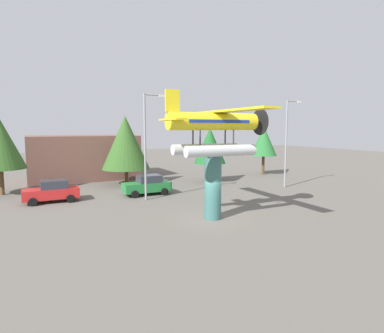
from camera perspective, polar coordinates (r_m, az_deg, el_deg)
ground_plane at (r=21.66m, az=3.64°, el=-9.09°), size 140.00×140.00×0.00m
display_pedestal at (r=21.19m, az=3.68°, el=-3.65°), size 1.10×1.10×4.18m
floatplane_monument at (r=20.91m, az=4.07°, el=6.56°), size 6.93×10.42×4.00m
car_near_red at (r=28.44m, az=-23.35°, el=-4.00°), size 4.20×2.02×1.76m
car_mid_green at (r=29.26m, az=-7.85°, el=-3.22°), size 4.20×2.02×1.76m
streetlight_primary at (r=26.80m, az=-7.87°, el=4.71°), size 1.84×0.28×8.68m
streetlight_secondary at (r=33.75m, az=16.39°, el=4.87°), size 1.84×0.28×8.65m
storefront_building at (r=40.50m, az=-18.57°, el=1.59°), size 11.97×7.44×5.05m
tree_east at (r=34.45m, az=-11.55°, el=4.12°), size 4.95×4.95×7.17m
tree_center_back at (r=35.77m, az=3.15°, el=3.65°), size 3.49×3.49×5.94m
tree_far_east at (r=42.44m, az=12.44°, el=4.36°), size 3.33×3.33×6.14m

